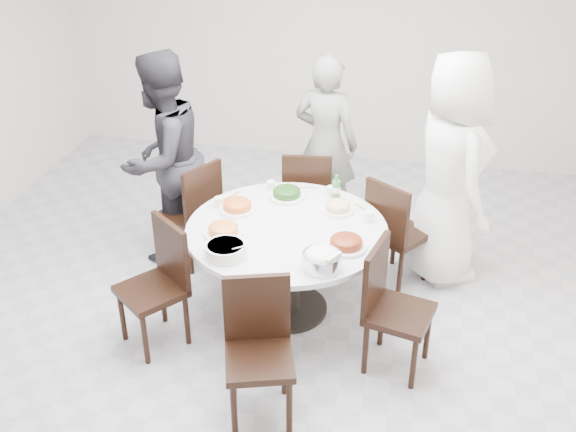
% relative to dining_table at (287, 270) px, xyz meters
% --- Properties ---
extents(floor, '(6.00, 6.00, 0.01)m').
position_rel_dining_table_xyz_m(floor, '(-0.14, 0.02, -0.38)').
color(floor, '#B7B7BC').
rests_on(floor, ground).
extents(wall_back, '(6.00, 0.01, 2.80)m').
position_rel_dining_table_xyz_m(wall_back, '(-0.14, 3.02, 1.02)').
color(wall_back, silver).
rests_on(wall_back, ground).
extents(dining_table, '(1.50, 1.50, 0.75)m').
position_rel_dining_table_xyz_m(dining_table, '(0.00, 0.00, 0.00)').
color(dining_table, silver).
rests_on(dining_table, floor).
extents(chair_ne, '(0.59, 0.59, 0.95)m').
position_rel_dining_table_xyz_m(chair_ne, '(0.82, 0.59, 0.10)').
color(chair_ne, black).
rests_on(chair_ne, floor).
extents(chair_n, '(0.46, 0.46, 0.95)m').
position_rel_dining_table_xyz_m(chair_n, '(-0.02, 1.04, 0.10)').
color(chair_n, black).
rests_on(chair_n, floor).
extents(chair_nw, '(0.57, 0.57, 0.95)m').
position_rel_dining_table_xyz_m(chair_nw, '(-0.97, 0.56, 0.10)').
color(chair_nw, black).
rests_on(chair_nw, floor).
extents(chair_sw, '(0.59, 0.59, 0.95)m').
position_rel_dining_table_xyz_m(chair_sw, '(-0.87, -0.57, 0.10)').
color(chair_sw, black).
rests_on(chair_sw, floor).
extents(chair_s, '(0.52, 0.52, 0.95)m').
position_rel_dining_table_xyz_m(chair_s, '(0.06, -1.12, 0.10)').
color(chair_s, black).
rests_on(chair_s, floor).
extents(chair_se, '(0.51, 0.51, 0.95)m').
position_rel_dining_table_xyz_m(chair_se, '(0.88, -0.48, 0.10)').
color(chair_se, black).
rests_on(chair_se, floor).
extents(diner_right, '(0.95, 1.11, 1.92)m').
position_rel_dining_table_xyz_m(diner_right, '(1.16, 0.79, 0.58)').
color(diner_right, white).
rests_on(diner_right, floor).
extents(diner_middle, '(0.68, 0.52, 1.66)m').
position_rel_dining_table_xyz_m(diner_middle, '(0.07, 1.43, 0.45)').
color(diner_middle, black).
rests_on(diner_middle, floor).
extents(diner_left, '(0.94, 1.06, 1.82)m').
position_rel_dining_table_xyz_m(diner_left, '(-1.20, 0.65, 0.54)').
color(diner_left, black).
rests_on(diner_left, floor).
extents(dish_greens, '(0.28, 0.28, 0.07)m').
position_rel_dining_table_xyz_m(dish_greens, '(-0.09, 0.46, 0.41)').
color(dish_greens, white).
rests_on(dish_greens, dining_table).
extents(dish_pale, '(0.24, 0.24, 0.07)m').
position_rel_dining_table_xyz_m(dish_pale, '(0.34, 0.31, 0.41)').
color(dish_pale, white).
rests_on(dish_pale, dining_table).
extents(dish_orange, '(0.28, 0.28, 0.08)m').
position_rel_dining_table_xyz_m(dish_orange, '(-0.42, 0.18, 0.41)').
color(dish_orange, white).
rests_on(dish_orange, dining_table).
extents(dish_redbrown, '(0.29, 0.29, 0.07)m').
position_rel_dining_table_xyz_m(dish_redbrown, '(0.47, -0.20, 0.41)').
color(dish_redbrown, white).
rests_on(dish_redbrown, dining_table).
extents(dish_tofu, '(0.28, 0.28, 0.07)m').
position_rel_dining_table_xyz_m(dish_tofu, '(-0.43, -0.20, 0.41)').
color(dish_tofu, white).
rests_on(dish_tofu, dining_table).
extents(rice_bowl, '(0.26, 0.26, 0.11)m').
position_rel_dining_table_xyz_m(rice_bowl, '(0.34, -0.48, 0.43)').
color(rice_bowl, silver).
rests_on(rice_bowl, dining_table).
extents(soup_bowl, '(0.29, 0.29, 0.09)m').
position_rel_dining_table_xyz_m(soup_bowl, '(-0.33, -0.46, 0.42)').
color(soup_bowl, white).
rests_on(soup_bowl, dining_table).
extents(beverage_bottle, '(0.06, 0.06, 0.22)m').
position_rel_dining_table_xyz_m(beverage_bottle, '(0.30, 0.50, 0.49)').
color(beverage_bottle, '#307833').
rests_on(beverage_bottle, dining_table).
extents(tea_cups, '(0.07, 0.07, 0.08)m').
position_rel_dining_table_xyz_m(tea_cups, '(0.00, 0.63, 0.42)').
color(tea_cups, white).
rests_on(tea_cups, dining_table).
extents(chopsticks, '(0.24, 0.04, 0.01)m').
position_rel_dining_table_xyz_m(chopsticks, '(0.03, 0.66, 0.38)').
color(chopsticks, tan).
rests_on(chopsticks, dining_table).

